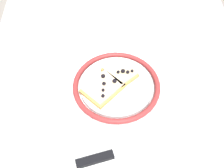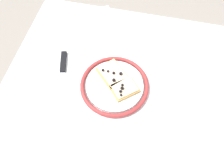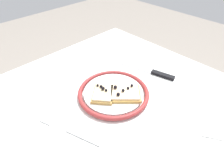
# 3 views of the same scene
# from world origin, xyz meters

# --- Properties ---
(ground_plane) EXTENTS (6.00, 6.00, 0.00)m
(ground_plane) POSITION_xyz_m (0.00, 0.00, 0.00)
(ground_plane) COLOR gray
(dining_table) EXTENTS (0.91, 0.76, 0.75)m
(dining_table) POSITION_xyz_m (0.00, 0.00, 0.63)
(dining_table) COLOR white
(dining_table) RESTS_ON ground_plane
(plate) EXTENTS (0.24, 0.24, 0.02)m
(plate) POSITION_xyz_m (0.06, -0.01, 0.75)
(plate) COLOR white
(plate) RESTS_ON dining_table
(pizza_slice_near) EXTENTS (0.13, 0.13, 0.03)m
(pizza_slice_near) POSITION_xyz_m (0.07, -0.04, 0.77)
(pizza_slice_near) COLOR tan
(pizza_slice_near) RESTS_ON plate
(pizza_slice_far) EXTENTS (0.11, 0.11, 0.03)m
(pizza_slice_far) POSITION_xyz_m (0.02, 0.01, 0.77)
(pizza_slice_far) COLOR tan
(pizza_slice_far) RESTS_ON plate
(knife) EXTENTS (0.08, 0.24, 0.01)m
(knife) POSITION_xyz_m (0.26, -0.03, 0.75)
(knife) COLOR silver
(knife) RESTS_ON dining_table
(fork) EXTENTS (0.08, 0.20, 0.00)m
(fork) POSITION_xyz_m (-0.14, -0.02, 0.75)
(fork) COLOR #B8B8B8
(fork) RESTS_ON dining_table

